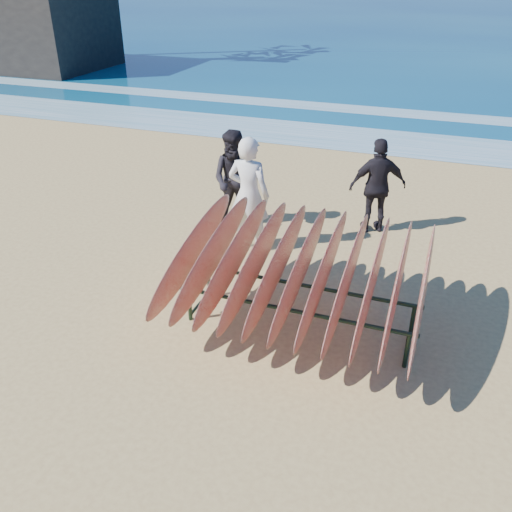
{
  "coord_description": "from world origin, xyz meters",
  "views": [
    {
      "loc": [
        2.19,
        -5.25,
        4.46
      ],
      "look_at": [
        0.0,
        0.8,
        0.95
      ],
      "focal_mm": 38.0,
      "sensor_mm": 36.0,
      "label": 1
    }
  ],
  "objects_px": {
    "surfboard_rack": "(300,271)",
    "person_dark_b": "(378,186)",
    "building": "(8,21)",
    "person_white": "(249,195)",
    "person_dark_a": "(236,180)"
  },
  "relations": [
    {
      "from": "person_dark_a",
      "to": "person_dark_b",
      "type": "height_order",
      "value": "person_dark_a"
    },
    {
      "from": "surfboard_rack",
      "to": "person_dark_b",
      "type": "xyz_separation_m",
      "value": [
        0.47,
        3.48,
        -0.04
      ]
    },
    {
      "from": "surfboard_rack",
      "to": "person_dark_a",
      "type": "bearing_deg",
      "value": 126.18
    },
    {
      "from": "person_white",
      "to": "person_dark_b",
      "type": "xyz_separation_m",
      "value": [
        1.94,
        1.47,
        -0.12
      ]
    },
    {
      "from": "person_white",
      "to": "person_dark_b",
      "type": "distance_m",
      "value": 2.44
    },
    {
      "from": "surfboard_rack",
      "to": "person_white",
      "type": "relative_size",
      "value": 1.6
    },
    {
      "from": "surfboard_rack",
      "to": "person_dark_b",
      "type": "distance_m",
      "value": 3.52
    },
    {
      "from": "person_dark_b",
      "to": "building",
      "type": "bearing_deg",
      "value": -56.42
    },
    {
      "from": "surfboard_rack",
      "to": "person_white",
      "type": "height_order",
      "value": "person_white"
    },
    {
      "from": "surfboard_rack",
      "to": "person_dark_b",
      "type": "height_order",
      "value": "person_dark_b"
    },
    {
      "from": "building",
      "to": "person_dark_a",
      "type": "bearing_deg",
      "value": -38.38
    },
    {
      "from": "person_dark_b",
      "to": "building",
      "type": "xyz_separation_m",
      "value": [
        -19.25,
        12.56,
        1.13
      ]
    },
    {
      "from": "person_dark_b",
      "to": "person_white",
      "type": "bearing_deg",
      "value": 13.83
    },
    {
      "from": "person_white",
      "to": "building",
      "type": "bearing_deg",
      "value": -36.03
    },
    {
      "from": "surfboard_rack",
      "to": "building",
      "type": "xyz_separation_m",
      "value": [
        -18.77,
        16.05,
        1.09
      ]
    }
  ]
}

